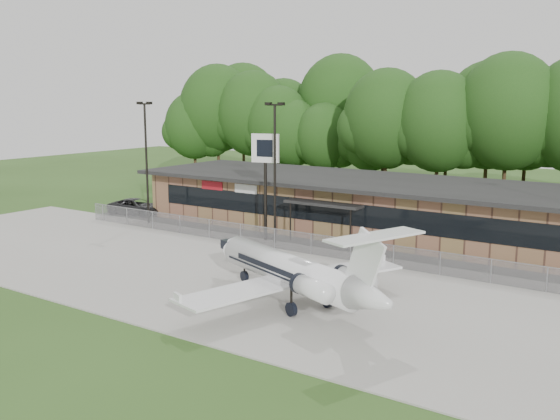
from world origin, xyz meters
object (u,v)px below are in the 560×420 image
Objects in this scene: suv at (137,207)px; pole_sign at (265,160)px; terminal at (382,207)px; business_jet at (294,273)px.

suv is 0.66× the size of pole_sign.
terminal is at bearing 35.22° from pole_sign.
business_jet reaches higher than suv.
suv is (-25.74, 13.36, -1.02)m from business_jet.
suv is (-22.00, -5.06, -1.44)m from terminal.
suv is at bearing 173.60° from business_jet.
suv is 16.96m from pole_sign.
business_jet is at bearing -78.52° from terminal.
pole_sign is at bearing -108.97° from suv.
pole_sign reaches higher than business_jet.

